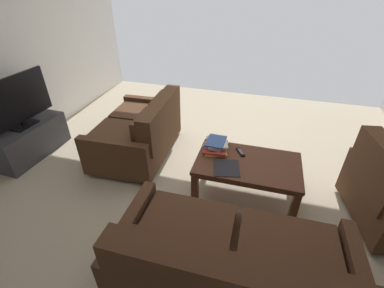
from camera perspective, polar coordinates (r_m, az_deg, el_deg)
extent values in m
cube|color=#B7A88E|center=(3.34, 3.33, -6.58)|extent=(5.47, 5.56, 0.01)
cylinder|color=black|center=(2.70, 24.84, -22.34)|extent=(0.05, 0.05, 0.06)
cylinder|color=black|center=(2.71, -5.91, -17.81)|extent=(0.05, 0.05, 0.06)
cube|color=#472B1C|center=(2.24, 8.33, -25.08)|extent=(1.53, 0.87, 0.34)
cube|color=#472B1C|center=(2.10, 20.11, -22.65)|extent=(0.71, 0.76, 0.10)
cube|color=#472B1C|center=(2.11, -1.94, -19.35)|extent=(0.71, 0.76, 0.10)
cube|color=#472B1C|center=(1.85, -4.76, -23.22)|extent=(0.69, 0.13, 0.34)
cube|color=#472B1C|center=(2.34, -12.78, -19.35)|extent=(0.11, 0.85, 0.50)
cylinder|color=black|center=(4.30, -13.43, 2.88)|extent=(0.05, 0.05, 0.06)
cylinder|color=black|center=(3.61, -19.93, -4.73)|extent=(0.05, 0.05, 0.06)
cylinder|color=black|center=(4.04, -3.93, 1.71)|extent=(0.05, 0.05, 0.06)
cylinder|color=black|center=(3.30, -8.89, -6.85)|extent=(0.05, 0.05, 0.06)
cube|color=#4C301E|center=(3.67, -11.81, 1.30)|extent=(0.90, 1.16, 0.35)
cube|color=#4C301E|center=(3.80, -10.76, 6.41)|extent=(0.78, 0.55, 0.10)
cube|color=#4C301E|center=(3.36, -14.48, 2.13)|extent=(0.78, 0.55, 0.10)
cube|color=#4C301E|center=(3.37, -6.71, 5.66)|extent=(0.22, 1.14, 0.46)
cube|color=#4C301E|center=(3.64, -6.87, 7.83)|extent=(0.14, 0.51, 0.32)
cube|color=#4C301E|center=(3.18, -10.27, 3.55)|extent=(0.14, 0.51, 0.32)
cube|color=#4C301E|center=(4.13, -8.49, 6.50)|extent=(0.86, 0.13, 0.51)
cube|color=#4C301E|center=(3.19, -16.37, -3.30)|extent=(0.86, 0.13, 0.51)
cube|color=#4C2819|center=(2.87, 11.98, -4.17)|extent=(1.10, 0.67, 0.04)
cube|color=#4C2819|center=(2.89, 11.88, -4.89)|extent=(1.01, 0.60, 0.05)
cube|color=#4C2819|center=(3.26, 20.84, -5.60)|extent=(0.07, 0.07, 0.40)
cube|color=#4C2819|center=(3.28, 3.30, -2.97)|extent=(0.07, 0.07, 0.40)
cube|color=#4C2819|center=(2.83, 21.23, -12.69)|extent=(0.07, 0.07, 0.40)
cube|color=#4C2819|center=(2.84, 0.64, -9.57)|extent=(0.07, 0.07, 0.40)
cube|color=#38383D|center=(4.18, -31.54, 0.67)|extent=(0.43, 1.01, 0.45)
cube|color=black|center=(4.26, -32.53, 0.90)|extent=(0.05, 0.85, 0.27)
cube|color=black|center=(4.18, -31.91, 0.57)|extent=(0.21, 0.25, 0.06)
cube|color=black|center=(4.08, -32.48, 3.46)|extent=(0.21, 0.33, 0.02)
cube|color=black|center=(4.06, -32.64, 3.95)|extent=(0.04, 0.06, 0.06)
cube|color=black|center=(3.95, -33.96, 7.79)|extent=(0.07, 1.01, 0.58)
cube|color=black|center=(3.96, -34.14, 7.81)|extent=(0.04, 0.98, 0.55)
cylinder|color=black|center=(3.10, 33.69, -16.67)|extent=(0.06, 0.06, 0.06)
cylinder|color=black|center=(3.43, 30.25, -10.12)|extent=(0.06, 0.06, 0.06)
cube|color=#4C301E|center=(2.90, 35.38, -4.52)|extent=(0.30, 0.71, 0.52)
cube|color=#4C301E|center=(3.52, 36.00, -5.02)|extent=(0.83, 0.24, 0.54)
cube|color=#E0CC4C|center=(2.99, 5.09, -1.04)|extent=(0.31, 0.33, 0.03)
cube|color=#C63833|center=(2.97, 5.11, -0.66)|extent=(0.27, 0.32, 0.02)
cube|color=silver|center=(2.97, 5.15, -0.15)|extent=(0.27, 0.27, 0.02)
cube|color=silver|center=(2.96, 5.40, 0.27)|extent=(0.29, 0.31, 0.03)
cube|color=#385693|center=(2.94, 5.16, 0.60)|extent=(0.21, 0.27, 0.02)
cube|color=black|center=(2.98, 10.44, -1.73)|extent=(0.12, 0.16, 0.02)
cube|color=#59595B|center=(2.97, 10.46, -1.56)|extent=(0.08, 0.11, 0.00)
cube|color=black|center=(2.73, 7.46, -5.13)|extent=(0.32, 0.33, 0.01)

